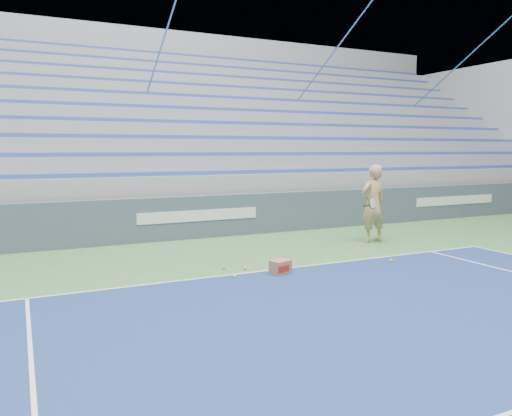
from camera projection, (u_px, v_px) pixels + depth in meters
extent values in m
cube|color=white|center=(266.00, 271.00, 9.40)|extent=(10.97, 0.05, 0.00)
cube|color=#404D61|center=(197.00, 217.00, 12.93)|extent=(30.00, 0.30, 1.10)
cube|color=white|center=(199.00, 216.00, 12.78)|extent=(3.20, 0.02, 0.28)
cube|color=white|center=(456.00, 200.00, 16.62)|extent=(3.40, 0.02, 0.28)
cube|color=#979A9F|center=(154.00, 201.00, 17.01)|extent=(30.00, 8.50, 1.10)
cube|color=#979A9F|center=(153.00, 177.00, 16.91)|extent=(30.00, 8.50, 0.50)
cube|color=#314CB1|center=(189.00, 173.00, 13.40)|extent=(29.60, 0.42, 0.11)
cube|color=#979A9F|center=(150.00, 162.00, 17.24)|extent=(30.00, 7.65, 0.50)
cube|color=#314CB1|center=(179.00, 154.00, 14.11)|extent=(29.60, 0.42, 0.11)
cube|color=#979A9F|center=(147.00, 148.00, 17.56)|extent=(30.00, 6.80, 0.50)
cube|color=#314CB1|center=(170.00, 137.00, 14.81)|extent=(29.60, 0.42, 0.11)
cube|color=#979A9F|center=(144.00, 134.00, 17.88)|extent=(30.00, 5.95, 0.50)
cube|color=#314CB1|center=(163.00, 121.00, 15.51)|extent=(29.60, 0.42, 0.11)
cube|color=#979A9F|center=(141.00, 120.00, 18.20)|extent=(30.00, 5.10, 0.50)
cube|color=#314CB1|center=(155.00, 107.00, 16.22)|extent=(29.60, 0.42, 0.11)
cube|color=#979A9F|center=(138.00, 107.00, 18.53)|extent=(30.00, 4.25, 0.50)
cube|color=#314CB1|center=(149.00, 94.00, 16.92)|extent=(29.60, 0.42, 0.11)
cube|color=#979A9F|center=(135.00, 95.00, 18.85)|extent=(30.00, 3.40, 0.50)
cube|color=#314CB1|center=(143.00, 82.00, 17.63)|extent=(29.60, 0.42, 0.11)
cube|color=#979A9F|center=(132.00, 83.00, 19.17)|extent=(30.00, 2.55, 0.50)
cube|color=#314CB1|center=(137.00, 71.00, 18.33)|extent=(29.60, 0.42, 0.11)
cube|color=#979A9F|center=(130.00, 71.00, 19.49)|extent=(30.00, 1.70, 0.50)
cube|color=#314CB1|center=(132.00, 61.00, 19.03)|extent=(29.60, 0.42, 0.11)
cube|color=#979A9F|center=(127.00, 59.00, 19.82)|extent=(30.00, 0.85, 0.50)
cube|color=#314CB1|center=(127.00, 51.00, 19.74)|extent=(29.60, 0.42, 0.11)
cube|color=#979A9F|center=(475.00, 133.00, 23.19)|extent=(0.30, 8.80, 6.10)
cube|color=#979A9F|center=(125.00, 117.00, 20.72)|extent=(31.00, 0.40, 7.30)
cylinder|color=#377BC1|center=(151.00, 79.00, 16.53)|extent=(0.05, 8.53, 5.04)
cylinder|color=#377BC1|center=(306.00, 89.00, 19.10)|extent=(0.05, 8.53, 5.04)
cylinder|color=#377BC1|center=(425.00, 96.00, 21.66)|extent=(0.05, 8.53, 5.04)
imported|color=tan|center=(373.00, 204.00, 12.30)|extent=(0.71, 0.48, 1.92)
cylinder|color=black|center=(368.00, 206.00, 11.93)|extent=(0.12, 0.27, 0.08)
cylinder|color=beige|center=(372.00, 203.00, 11.63)|extent=(0.29, 0.16, 0.28)
torus|color=black|center=(372.00, 203.00, 11.63)|extent=(0.31, 0.18, 0.30)
cube|color=#956A48|center=(280.00, 267.00, 9.17)|extent=(0.41, 0.36, 0.26)
cube|color=#B21E19|center=(284.00, 269.00, 9.05)|extent=(0.27, 0.10, 0.12)
sphere|color=#C0D52B|center=(245.00, 268.00, 9.52)|extent=(0.07, 0.07, 0.07)
sphere|color=#C0D52B|center=(224.00, 267.00, 9.58)|extent=(0.07, 0.07, 0.07)
sphere|color=#C0D52B|center=(391.00, 261.00, 10.15)|extent=(0.07, 0.07, 0.07)
sphere|color=#C0D52B|center=(235.00, 277.00, 8.88)|extent=(0.07, 0.07, 0.07)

